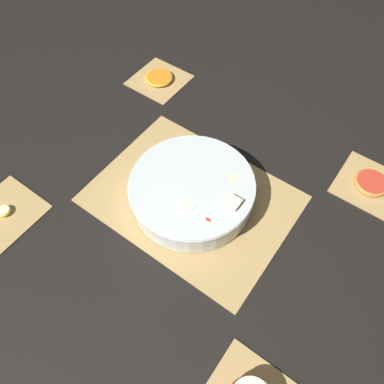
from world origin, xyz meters
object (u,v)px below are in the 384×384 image
object	(u,v)px
fruit_salad_bowl	(192,190)
orange_slice_whole	(159,78)
banana_coin_single	(4,211)
grapefruit_slice	(371,183)

from	to	relation	value
fruit_salad_bowl	orange_slice_whole	bearing A→B (deg)	138.96
fruit_salad_bowl	orange_slice_whole	size ratio (longest dim) A/B	3.53
fruit_salad_bowl	banana_coin_single	world-z (taller)	fruit_salad_bowl
grapefruit_slice	orange_slice_whole	bearing A→B (deg)	-180.00
orange_slice_whole	grapefruit_slice	world-z (taller)	grapefruit_slice
banana_coin_single	orange_slice_whole	bearing A→B (deg)	90.00
banana_coin_single	grapefruit_slice	bearing A→B (deg)	41.05
orange_slice_whole	grapefruit_slice	size ratio (longest dim) A/B	1.00
banana_coin_single	fruit_salad_bowl	bearing A→B (deg)	40.98
orange_slice_whole	banana_coin_single	size ratio (longest dim) A/B	2.50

